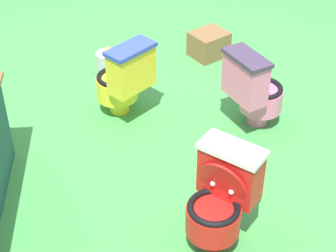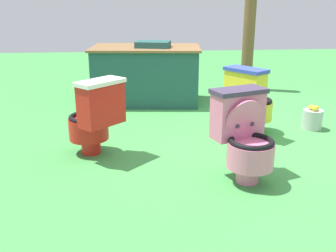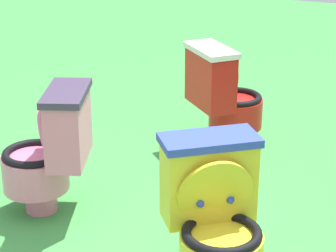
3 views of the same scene
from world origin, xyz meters
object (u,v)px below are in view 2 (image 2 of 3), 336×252
(toilet_pink, at_px, (244,135))
(vendor_table, at_px, (146,74))
(toilet_red, at_px, (94,117))
(wooden_post, at_px, (249,33))
(lemon_bucket, at_px, (312,119))
(toilet_yellow, at_px, (250,100))

(toilet_pink, height_order, vendor_table, vendor_table)
(toilet_pink, height_order, toilet_red, same)
(wooden_post, xyz_separation_m, lemon_bucket, (0.18, -2.03, -0.76))
(toilet_yellow, xyz_separation_m, lemon_bucket, (0.75, 0.08, -0.26))
(vendor_table, xyz_separation_m, wooden_post, (1.62, 0.67, 0.49))
(toilet_yellow, bearing_deg, wooden_post, 128.37)
(toilet_yellow, height_order, wooden_post, wooden_post)
(wooden_post, distance_m, lemon_bucket, 2.18)
(lemon_bucket, bearing_deg, vendor_table, 142.78)
(toilet_pink, relative_size, toilet_yellow, 1.00)
(toilet_yellow, bearing_deg, toilet_red, -110.45)
(toilet_pink, xyz_separation_m, wooden_post, (0.94, 3.19, 0.51))
(toilet_red, bearing_deg, toilet_pink, -71.45)
(toilet_yellow, relative_size, wooden_post, 0.41)
(toilet_red, distance_m, vendor_table, 1.98)
(toilet_red, bearing_deg, toilet_yellow, -28.76)
(toilet_red, height_order, wooden_post, wooden_post)
(lemon_bucket, bearing_deg, toilet_pink, -134.06)
(vendor_table, xyz_separation_m, lemon_bucket, (1.79, -1.36, -0.28))
(toilet_yellow, height_order, lemon_bucket, toilet_yellow)
(toilet_red, relative_size, vendor_table, 0.47)
(lemon_bucket, bearing_deg, toilet_yellow, -173.62)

